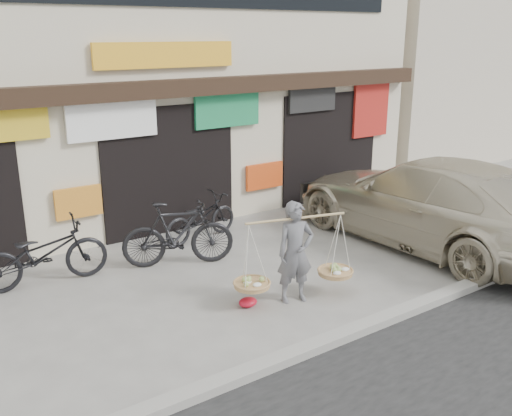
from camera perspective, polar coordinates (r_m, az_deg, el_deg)
ground at (r=9.74m, az=1.05°, el=-7.90°), size 70.00×70.00×0.00m
kerb at (r=8.35m, az=9.29°, el=-12.21°), size 70.00×0.25×0.12m
shophouse_block at (r=14.53m, az=-14.29°, el=13.98°), size 14.00×6.32×7.00m
neighbor_east at (r=23.45m, az=18.66°, el=14.04°), size 12.00×7.00×6.40m
street_vendor at (r=9.01m, az=3.94°, el=-4.82°), size 1.95×0.94×1.65m
bike_0 at (r=10.27m, az=-20.51°, el=-4.29°), size 2.19×0.92×1.12m
bike_1 at (r=10.50m, az=-7.81°, el=-2.56°), size 2.10×1.30×1.22m
bike_2 at (r=11.80m, az=-5.58°, el=-0.97°), size 1.87×0.93×0.94m
suv at (r=11.93m, az=16.89°, el=0.63°), size 2.67×6.17×1.77m
red_bag at (r=9.07m, az=-0.81°, el=-9.39°), size 0.31×0.25×0.14m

